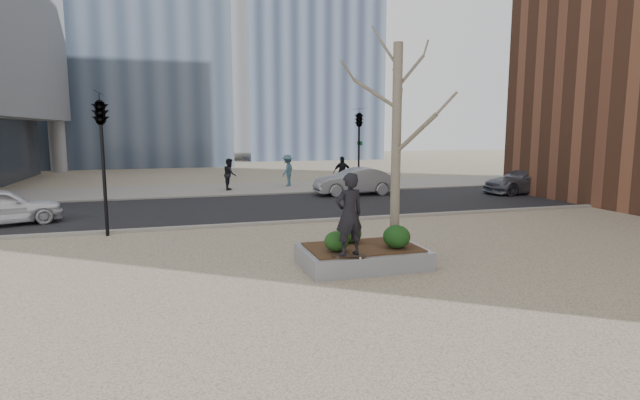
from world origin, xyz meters
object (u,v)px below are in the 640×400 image
object	(u,v)px
skateboard	(349,257)
police_car	(0,207)
planter	(362,257)
skateboarder	(349,214)

from	to	relation	value
skateboard	police_car	xyz separation A→B (m)	(-9.62, 9.28, 0.20)
planter	police_car	world-z (taller)	police_car
skateboard	police_car	bearing A→B (deg)	151.94
skateboard	police_car	size ratio (longest dim) A/B	0.20
skateboarder	skateboard	bearing A→B (deg)	-10.14
skateboard	planter	bearing A→B (deg)	67.53
planter	skateboarder	size ratio (longest dim) A/B	1.59
skateboarder	police_car	xyz separation A→B (m)	(-9.62, 9.28, -0.78)
planter	skateboard	xyz separation A→B (m)	(-0.66, -0.83, 0.26)
skateboarder	police_car	size ratio (longest dim) A/B	0.48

